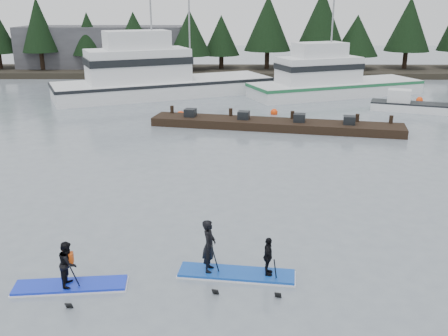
{
  "coord_description": "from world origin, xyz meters",
  "views": [
    {
      "loc": [
        0.19,
        -13.38,
        7.57
      ],
      "look_at": [
        0.0,
        6.0,
        1.1
      ],
      "focal_mm": 40.0,
      "sensor_mm": 36.0,
      "label": 1
    }
  ],
  "objects_px": {
    "floating_dock": "(275,125)",
    "paddleboard_duo": "(233,258)",
    "fishing_boat_medium": "(331,88)",
    "fishing_boat_large": "(158,87)",
    "paddleboard_solo": "(69,272)"
  },
  "relations": [
    {
      "from": "fishing_boat_medium",
      "to": "paddleboard_duo",
      "type": "relative_size",
      "value": 4.46
    },
    {
      "from": "paddleboard_duo",
      "to": "paddleboard_solo",
      "type": "bearing_deg",
      "value": -163.83
    },
    {
      "from": "paddleboard_duo",
      "to": "floating_dock",
      "type": "bearing_deg",
      "value": 88.59
    },
    {
      "from": "floating_dock",
      "to": "paddleboard_duo",
      "type": "height_order",
      "value": "paddleboard_duo"
    },
    {
      "from": "fishing_boat_large",
      "to": "paddleboard_duo",
      "type": "height_order",
      "value": "fishing_boat_large"
    },
    {
      "from": "floating_dock",
      "to": "paddleboard_duo",
      "type": "xyz_separation_m",
      "value": [
        -2.75,
        -17.73,
        0.29
      ]
    },
    {
      "from": "floating_dock",
      "to": "paddleboard_solo",
      "type": "xyz_separation_m",
      "value": [
        -7.3,
        -18.43,
        0.23
      ]
    },
    {
      "from": "fishing_boat_medium",
      "to": "paddleboard_duo",
      "type": "distance_m",
      "value": 30.68
    },
    {
      "from": "fishing_boat_large",
      "to": "fishing_boat_medium",
      "type": "xyz_separation_m",
      "value": [
        14.68,
        0.27,
        -0.15
      ]
    },
    {
      "from": "paddleboard_solo",
      "to": "paddleboard_duo",
      "type": "xyz_separation_m",
      "value": [
        4.54,
        0.7,
        0.06
      ]
    },
    {
      "from": "fishing_boat_large",
      "to": "floating_dock",
      "type": "xyz_separation_m",
      "value": [
        8.89,
        -11.47,
        -0.52
      ]
    },
    {
      "from": "fishing_boat_large",
      "to": "floating_dock",
      "type": "distance_m",
      "value": 14.52
    },
    {
      "from": "fishing_boat_medium",
      "to": "paddleboard_duo",
      "type": "bearing_deg",
      "value": -127.2
    },
    {
      "from": "fishing_boat_large",
      "to": "paddleboard_duo",
      "type": "distance_m",
      "value": 29.84
    },
    {
      "from": "fishing_boat_large",
      "to": "paddleboard_duo",
      "type": "xyz_separation_m",
      "value": [
        6.14,
        -29.2,
        -0.22
      ]
    }
  ]
}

